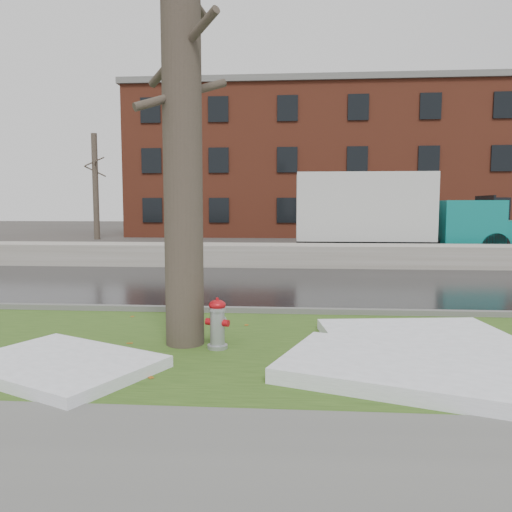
# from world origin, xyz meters

# --- Properties ---
(ground) EXTENTS (120.00, 120.00, 0.00)m
(ground) POSITION_xyz_m (0.00, 0.00, 0.00)
(ground) COLOR #47423D
(ground) RESTS_ON ground
(verge) EXTENTS (60.00, 4.50, 0.04)m
(verge) POSITION_xyz_m (0.00, -1.25, 0.02)
(verge) COLOR #2D4818
(verge) RESTS_ON ground
(sidewalk) EXTENTS (60.00, 3.00, 0.05)m
(sidewalk) POSITION_xyz_m (0.00, -5.00, 0.03)
(sidewalk) COLOR slate
(sidewalk) RESTS_ON ground
(road) EXTENTS (60.00, 7.00, 0.03)m
(road) POSITION_xyz_m (0.00, 4.50, 0.01)
(road) COLOR black
(road) RESTS_ON ground
(parking_lot) EXTENTS (60.00, 9.00, 0.03)m
(parking_lot) POSITION_xyz_m (0.00, 13.00, 0.01)
(parking_lot) COLOR slate
(parking_lot) RESTS_ON ground
(curb) EXTENTS (60.00, 0.15, 0.14)m
(curb) POSITION_xyz_m (0.00, 1.00, 0.07)
(curb) COLOR slate
(curb) RESTS_ON ground
(snowbank) EXTENTS (60.00, 1.60, 0.75)m
(snowbank) POSITION_xyz_m (0.00, 8.70, 0.38)
(snowbank) COLOR #B3ADA4
(snowbank) RESTS_ON ground
(brick_building) EXTENTS (26.00, 12.00, 10.00)m
(brick_building) POSITION_xyz_m (2.00, 30.00, 5.00)
(brick_building) COLOR brown
(brick_building) RESTS_ON ground
(bg_tree_left) EXTENTS (1.40, 1.62, 6.50)m
(bg_tree_left) POSITION_xyz_m (-12.00, 22.00, 3.33)
(bg_tree_left) COLOR brown
(bg_tree_left) RESTS_ON ground
(bg_tree_center) EXTENTS (1.40, 1.62, 6.50)m
(bg_tree_center) POSITION_xyz_m (-6.00, 26.00, 3.33)
(bg_tree_center) COLOR brown
(bg_tree_center) RESTS_ON ground
(fire_hydrant) EXTENTS (0.36, 0.33, 0.72)m
(fire_hydrant) POSITION_xyz_m (-0.80, -1.41, 0.43)
(fire_hydrant) COLOR #989B9F
(fire_hydrant) RESTS_ON verge
(tree) EXTENTS (1.28, 1.47, 6.90)m
(tree) POSITION_xyz_m (-1.31, -1.21, 3.52)
(tree) COLOR brown
(tree) RESTS_ON verge
(box_truck) EXTENTS (9.99, 2.43, 3.34)m
(box_truck) POSITION_xyz_m (4.02, 11.82, 1.76)
(box_truck) COLOR black
(box_truck) RESTS_ON ground
(worker) EXTENTS (0.73, 0.52, 1.91)m
(worker) POSITION_xyz_m (-3.29, 8.10, 1.70)
(worker) COLOR black
(worker) RESTS_ON snowbank
(snow_patch_near) EXTENTS (2.83, 2.30, 0.16)m
(snow_patch_near) POSITION_xyz_m (2.07, -0.99, 0.12)
(snow_patch_near) COLOR white
(snow_patch_near) RESTS_ON verge
(snow_patch_far) EXTENTS (2.68, 2.40, 0.14)m
(snow_patch_far) POSITION_xyz_m (-2.57, -2.50, 0.11)
(snow_patch_far) COLOR white
(snow_patch_far) RESTS_ON verge
(snow_patch_side) EXTENTS (3.24, 2.64, 0.18)m
(snow_patch_side) POSITION_xyz_m (1.57, -2.40, 0.13)
(snow_patch_side) COLOR white
(snow_patch_side) RESTS_ON verge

